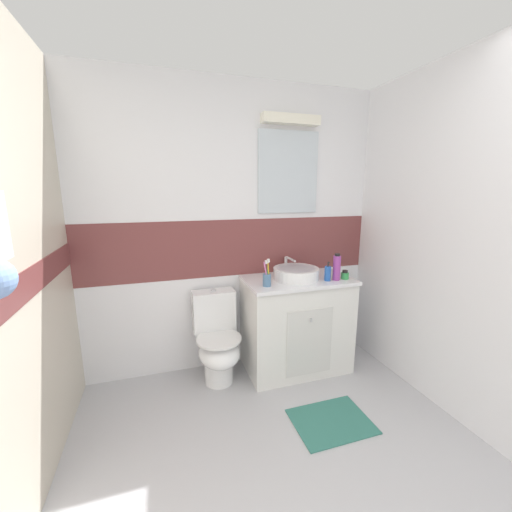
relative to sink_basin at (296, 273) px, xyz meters
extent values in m
cube|color=#B2B2B7|center=(-0.47, -0.92, -0.92)|extent=(3.20, 3.48, 0.04)
cube|color=white|center=(-0.47, 0.33, -0.48)|extent=(3.20, 0.10, 0.85)
cube|color=brown|center=(-0.47, 0.32, 0.20)|extent=(3.20, 0.10, 0.50)
cube|color=white|center=(-0.47, 0.33, 1.02)|extent=(3.20, 0.10, 1.15)
cube|color=silver|center=(0.02, 0.26, 0.85)|extent=(0.56, 0.02, 0.71)
cube|color=white|center=(0.02, 0.23, 1.29)|extent=(0.52, 0.10, 0.08)
cube|color=white|center=(0.88, -0.92, 0.35)|extent=(0.10, 3.48, 2.50)
cube|color=silver|center=(0.02, 0.01, -0.49)|extent=(0.91, 0.52, 0.82)
cube|color=white|center=(0.02, 0.00, -0.07)|extent=(0.93, 0.54, 0.03)
cube|color=silver|center=(0.02, -0.25, -0.53)|extent=(0.41, 0.01, 0.57)
cylinder|color=silver|center=(0.02, -0.27, -0.33)|extent=(0.02, 0.02, 0.03)
cylinder|color=white|center=(0.00, 0.00, 0.00)|extent=(0.39, 0.39, 0.10)
cylinder|color=#AFB1BA|center=(0.00, 0.00, 0.04)|extent=(0.32, 0.32, 0.01)
cylinder|color=silver|center=(0.00, 0.22, 0.02)|extent=(0.03, 0.03, 0.15)
cylinder|color=silver|center=(0.00, 0.12, 0.10)|extent=(0.02, 0.18, 0.02)
cylinder|color=white|center=(-0.69, 0.00, -0.81)|extent=(0.24, 0.24, 0.18)
ellipsoid|color=white|center=(-0.69, -0.04, -0.61)|extent=(0.34, 0.42, 0.22)
cylinder|color=white|center=(-0.69, -0.04, -0.49)|extent=(0.37, 0.37, 0.02)
cube|color=white|center=(-0.69, 0.17, -0.32)|extent=(0.36, 0.17, 0.35)
cylinder|color=silver|center=(-0.69, 0.17, -0.14)|extent=(0.04, 0.04, 0.02)
cylinder|color=#4C7299|center=(-0.31, -0.13, 0.00)|extent=(0.07, 0.07, 0.10)
cylinder|color=#3FB259|center=(-0.30, -0.12, 0.06)|extent=(0.02, 0.01, 0.17)
cube|color=white|center=(-0.30, -0.12, 0.15)|extent=(0.01, 0.02, 0.03)
cylinder|color=gold|center=(-0.30, -0.13, 0.07)|extent=(0.02, 0.03, 0.18)
cube|color=white|center=(-0.30, -0.13, 0.16)|extent=(0.01, 0.02, 0.03)
cylinder|color=#D872BF|center=(-0.32, -0.13, 0.06)|extent=(0.03, 0.03, 0.17)
cube|color=white|center=(-0.32, -0.13, 0.15)|extent=(0.02, 0.02, 0.03)
cylinder|color=#2659B2|center=(0.23, -0.13, 0.01)|extent=(0.05, 0.05, 0.12)
cylinder|color=#262626|center=(0.23, -0.13, 0.09)|extent=(0.01, 0.01, 0.04)
cylinder|color=#262626|center=(0.23, -0.15, 0.11)|extent=(0.01, 0.02, 0.01)
cylinder|color=green|center=(0.40, -0.13, -0.02)|extent=(0.07, 0.07, 0.06)
cylinder|color=black|center=(0.40, -0.13, 0.01)|extent=(0.05, 0.05, 0.02)
cylinder|color=#993F99|center=(0.31, -0.14, 0.05)|extent=(0.06, 0.06, 0.21)
cylinder|color=black|center=(0.31, -0.14, 0.17)|extent=(0.04, 0.04, 0.02)
cube|color=#337266|center=(-0.03, -0.72, -0.90)|extent=(0.53, 0.41, 0.01)
camera|label=1|loc=(-1.12, -2.38, 0.70)|focal=21.98mm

